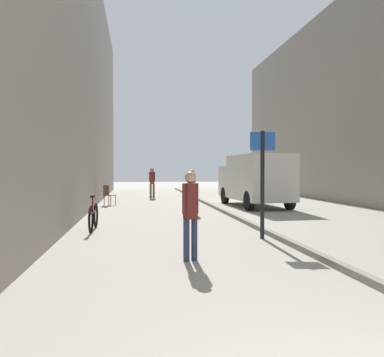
% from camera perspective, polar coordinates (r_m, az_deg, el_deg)
% --- Properties ---
extents(ground_plane, '(80.00, 80.00, 0.00)m').
position_cam_1_polar(ground_plane, '(14.42, -0.71, -5.37)').
color(ground_plane, '#A8A093').
extents(building_facade_left, '(3.33, 40.00, 11.37)m').
position_cam_1_polar(building_facade_left, '(15.17, -21.78, 16.55)').
color(building_facade_left, gray).
rests_on(building_facade_left, ground_plane).
extents(kerb_strip, '(0.16, 40.00, 0.12)m').
position_cam_1_polar(kerb_strip, '(14.69, 5.43, -5.02)').
color(kerb_strip, gray).
rests_on(kerb_strip, ground_plane).
extents(pedestrian_main_foreground, '(0.31, 0.24, 1.63)m').
position_cam_1_polar(pedestrian_main_foreground, '(7.43, -0.23, -4.35)').
color(pedestrian_main_foreground, '#2D3851').
rests_on(pedestrian_main_foreground, ground_plane).
extents(pedestrian_mid_block, '(0.35, 0.23, 1.77)m').
position_cam_1_polar(pedestrian_mid_block, '(23.85, -5.61, -0.28)').
color(pedestrian_mid_block, brown).
rests_on(pedestrian_mid_block, ground_plane).
extents(pedestrian_far_crossing, '(0.32, 0.24, 1.67)m').
position_cam_1_polar(pedestrian_far_crossing, '(15.39, -0.06, -1.36)').
color(pedestrian_far_crossing, black).
rests_on(pedestrian_far_crossing, ground_plane).
extents(delivery_van, '(2.28, 5.18, 2.31)m').
position_cam_1_polar(delivery_van, '(18.52, 8.84, -0.05)').
color(delivery_van, silver).
rests_on(delivery_van, ground_plane).
extents(street_sign_post, '(0.60, 0.14, 2.60)m').
position_cam_1_polar(street_sign_post, '(9.92, 9.85, 0.54)').
color(street_sign_post, black).
rests_on(street_sign_post, ground_plane).
extents(bicycle_leaning, '(0.11, 1.77, 0.98)m').
position_cam_1_polar(bicycle_leaning, '(11.44, -13.65, -5.23)').
color(bicycle_leaning, black).
rests_on(bicycle_leaning, ground_plane).
extents(cafe_chair_near_window, '(0.62, 0.62, 0.94)m').
position_cam_1_polar(cafe_chair_near_window, '(19.33, -11.66, -2.08)').
color(cafe_chair_near_window, brown).
rests_on(cafe_chair_near_window, ground_plane).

